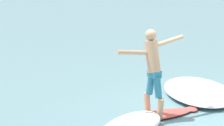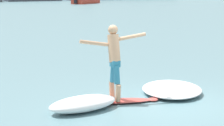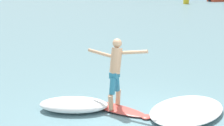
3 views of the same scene
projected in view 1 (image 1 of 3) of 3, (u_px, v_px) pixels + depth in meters
ground_plane at (212, 115)px, 11.61m from camera, size 200.00×200.00×0.00m
surfboard at (155, 115)px, 11.50m from camera, size 2.10×1.03×0.22m
surfer at (153, 65)px, 11.24m from camera, size 1.71×0.65×1.85m
wave_foam_at_tail at (199, 91)px, 12.89m from camera, size 2.50×2.86×0.22m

